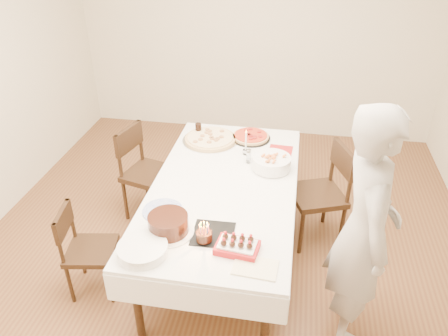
% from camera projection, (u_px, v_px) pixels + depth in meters
% --- Properties ---
extents(floor, '(5.00, 5.00, 0.00)m').
position_uv_depth(floor, '(223.00, 251.00, 3.92)').
color(floor, '#59321E').
rests_on(floor, ground).
extents(wall_back, '(4.50, 0.04, 2.70)m').
position_uv_depth(wall_back, '(259.00, 30.00, 5.32)').
color(wall_back, beige).
rests_on(wall_back, floor).
extents(dining_table, '(1.61, 2.35, 0.75)m').
position_uv_depth(dining_table, '(224.00, 222.00, 3.69)').
color(dining_table, white).
rests_on(dining_table, floor).
extents(chair_right_savory, '(0.62, 0.62, 0.94)m').
position_uv_depth(chair_right_savory, '(317.00, 195.00, 3.86)').
color(chair_right_savory, '#311F10').
rests_on(chair_right_savory, floor).
extents(chair_left_savory, '(0.58, 0.58, 0.92)m').
position_uv_depth(chair_left_savory, '(150.00, 174.00, 4.17)').
color(chair_left_savory, '#311F10').
rests_on(chair_left_savory, floor).
extents(chair_left_dessert, '(0.46, 0.46, 0.77)m').
position_uv_depth(chair_left_dessert, '(91.00, 251.00, 3.37)').
color(chair_left_dessert, '#311F10').
rests_on(chair_left_dessert, floor).
extents(person, '(0.47, 0.67, 1.77)m').
position_uv_depth(person, '(364.00, 231.00, 2.80)').
color(person, '#A9A49F').
rests_on(person, floor).
extents(pizza_white, '(0.67, 0.67, 0.04)m').
position_uv_depth(pizza_white, '(210.00, 139.00, 4.13)').
color(pizza_white, beige).
rests_on(pizza_white, dining_table).
extents(pizza_pepperoni, '(0.42, 0.42, 0.04)m').
position_uv_depth(pizza_pepperoni, '(251.00, 136.00, 4.17)').
color(pizza_pepperoni, red).
rests_on(pizza_pepperoni, dining_table).
extents(red_placemat, '(0.22, 0.22, 0.01)m').
position_uv_depth(red_placemat, '(280.00, 151.00, 3.97)').
color(red_placemat, '#B21E1E').
rests_on(red_placemat, dining_table).
extents(pasta_bowl, '(0.40, 0.40, 0.10)m').
position_uv_depth(pasta_bowl, '(271.00, 163.00, 3.67)').
color(pasta_bowl, white).
rests_on(pasta_bowl, dining_table).
extents(taper_candle, '(0.05, 0.05, 0.24)m').
position_uv_depth(taper_candle, '(246.00, 142.00, 3.86)').
color(taper_candle, white).
rests_on(taper_candle, dining_table).
extents(shaker_pair, '(0.11, 0.11, 0.11)m').
position_uv_depth(shaker_pair, '(248.00, 157.00, 3.76)').
color(shaker_pair, white).
rests_on(shaker_pair, dining_table).
extents(cola_glass, '(0.07, 0.07, 0.11)m').
position_uv_depth(cola_glass, '(198.00, 129.00, 4.23)').
color(cola_glass, black).
rests_on(cola_glass, dining_table).
extents(layer_cake, '(0.38, 0.38, 0.14)m').
position_uv_depth(layer_cake, '(168.00, 224.00, 2.96)').
color(layer_cake, black).
rests_on(layer_cake, dining_table).
extents(cake_board, '(0.29, 0.29, 0.01)m').
position_uv_depth(cake_board, '(213.00, 234.00, 2.98)').
color(cake_board, black).
rests_on(cake_board, dining_table).
extents(birthday_cake, '(0.13, 0.13, 0.13)m').
position_uv_depth(birthday_cake, '(204.00, 232.00, 2.88)').
color(birthday_cake, black).
rests_on(birthday_cake, dining_table).
extents(strawberry_box, '(0.30, 0.22, 0.07)m').
position_uv_depth(strawberry_box, '(237.00, 246.00, 2.82)').
color(strawberry_box, '#A11216').
rests_on(strawberry_box, dining_table).
extents(box_lid, '(0.29, 0.20, 0.02)m').
position_uv_depth(box_lid, '(255.00, 268.00, 2.70)').
color(box_lid, beige).
rests_on(box_lid, dining_table).
extents(plate_stack, '(0.34, 0.34, 0.07)m').
position_uv_depth(plate_stack, '(143.00, 250.00, 2.80)').
color(plate_stack, white).
rests_on(plate_stack, dining_table).
extents(china_plate, '(0.35, 0.35, 0.01)m').
position_uv_depth(china_plate, '(163.00, 211.00, 3.19)').
color(china_plate, white).
rests_on(china_plate, dining_table).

